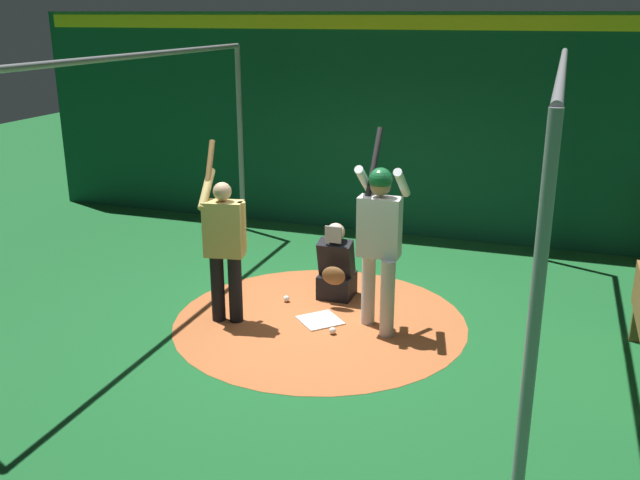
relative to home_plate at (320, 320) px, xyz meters
name	(u,v)px	position (x,y,z in m)	size (l,w,h in m)	color
ground_plane	(320,321)	(0.00, 0.00, -0.01)	(27.98, 27.98, 0.00)	#195B28
dirt_circle	(320,321)	(0.00, 0.00, -0.01)	(3.24, 3.24, 0.01)	#B76033
home_plate	(320,320)	(0.00, 0.00, 0.00)	(0.42, 0.42, 0.01)	white
batter	(379,233)	(-0.02, 0.65, 1.08)	(0.68, 0.49, 2.12)	#BCBCC0
catcher	(336,269)	(-0.70, -0.04, 0.35)	(0.58, 0.40, 0.94)	black
visitor	(224,242)	(0.30, -0.99, 0.90)	(0.54, 0.54, 1.96)	black
back_wall	(397,126)	(-3.55, 0.00, 1.64)	(0.23, 11.98, 3.28)	#0F472D
cage_frame	(320,140)	(0.00, 0.00, 2.01)	(5.93, 4.64, 2.84)	gray
baseball_0	(333,331)	(0.27, 0.23, 0.03)	(0.07, 0.07, 0.07)	white
baseball_1	(321,287)	(-0.86, -0.29, 0.03)	(0.07, 0.07, 0.07)	white
baseball_2	(286,299)	(-0.39, -0.55, 0.03)	(0.07, 0.07, 0.07)	white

